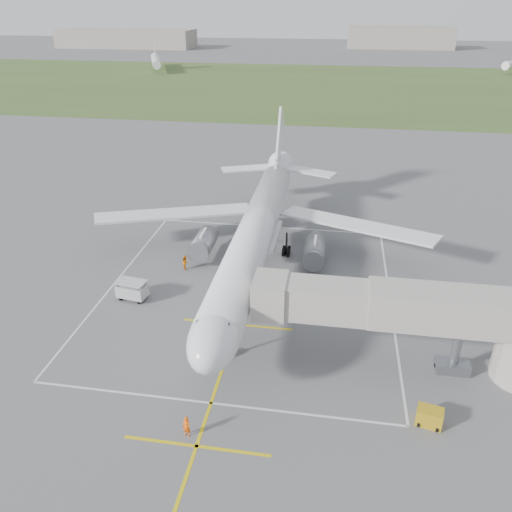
% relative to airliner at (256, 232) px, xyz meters
% --- Properties ---
extents(ground, '(700.00, 700.00, 0.00)m').
position_rel_airliner_xyz_m(ground, '(0.00, -0.75, -4.39)').
color(ground, '#5C5C5F').
rests_on(ground, ground).
extents(grass_strip, '(700.00, 120.00, 0.02)m').
position_rel_airliner_xyz_m(grass_strip, '(0.00, 129.25, -4.38)').
color(grass_strip, '#3D5324').
rests_on(grass_strip, ground).
extents(apron_markings, '(28.20, 60.00, 0.01)m').
position_rel_airliner_xyz_m(apron_markings, '(0.00, -6.57, -4.38)').
color(apron_markings, gold).
rests_on(apron_markings, ground).
extents(airliner, '(38.93, 46.75, 13.52)m').
position_rel_airliner_xyz_m(airliner, '(0.00, 0.00, 0.00)').
color(airliner, silver).
rests_on(airliner, ground).
extents(jet_bridge, '(23.40, 5.00, 7.20)m').
position_rel_airliner_xyz_m(jet_bridge, '(15.72, -14.25, 0.35)').
color(jet_bridge, '#A69E96').
rests_on(jet_bridge, ground).
extents(gpu_unit, '(1.95, 1.56, 1.31)m').
position_rel_airliner_xyz_m(gpu_unit, '(15.38, -20.29, -3.75)').
color(gpu_unit, '#B08C16').
rests_on(gpu_unit, ground).
extents(baggage_cart, '(3.02, 2.08, 1.95)m').
position_rel_airliner_xyz_m(baggage_cart, '(-10.96, -8.08, -3.40)').
color(baggage_cart, '#B9B9B9').
rests_on(baggage_cart, ground).
extents(ramp_worker_nose, '(0.67, 0.53, 1.62)m').
position_rel_airliner_xyz_m(ramp_worker_nose, '(-0.85, -23.96, -3.58)').
color(ramp_worker_nose, '#FF5808').
rests_on(ramp_worker_nose, ground).
extents(ramp_worker_wing, '(0.94, 1.00, 1.62)m').
position_rel_airliner_xyz_m(ramp_worker_wing, '(-7.58, -1.37, -3.58)').
color(ramp_worker_wing, '#D66606').
rests_on(ramp_worker_wing, ground).
extents(distant_hangars, '(345.00, 49.00, 12.00)m').
position_rel_airliner_xyz_m(distant_hangars, '(-16.15, 264.44, 0.78)').
color(distant_hangars, gray).
rests_on(distant_hangars, ground).
extents(distant_aircraft, '(166.89, 44.69, 8.85)m').
position_rel_airliner_xyz_m(distant_aircraft, '(5.89, 169.93, -0.80)').
color(distant_aircraft, silver).
rests_on(distant_aircraft, ground).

